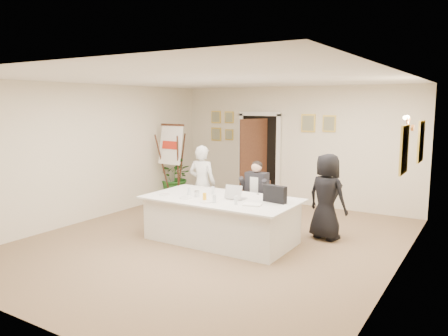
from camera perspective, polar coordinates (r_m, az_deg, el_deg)
floor at (r=7.79m, az=-1.30°, el=-9.52°), size 7.00×7.00×0.00m
ceiling at (r=7.42m, az=-1.38°, el=11.52°), size 6.00×7.00×0.02m
wall_back at (r=10.56m, az=9.13°, el=2.88°), size 6.00×0.10×2.80m
wall_front at (r=4.97m, az=-24.05°, el=-3.88°), size 6.00×0.10×2.80m
wall_left at (r=9.45m, az=-16.76°, el=1.99°), size 0.10×7.00×2.80m
wall_right at (r=6.37m, az=21.89°, el=-1.21°), size 0.10×7.00×2.80m
doorway at (r=10.81m, az=4.40°, el=1.18°), size 1.14×0.86×2.20m
pictures_back_wall at (r=10.83m, az=5.20°, el=5.47°), size 3.40×0.06×0.80m
pictures_right_wall at (r=7.51m, az=23.43°, el=2.77°), size 0.06×2.20×0.80m
wall_sconce at (r=7.49m, az=23.06°, el=5.47°), size 0.20×0.30×0.24m
conference_table at (r=7.69m, az=-0.37°, el=-6.69°), size 2.66×1.42×0.78m
seated_man at (r=8.39m, az=4.15°, el=-3.51°), size 0.57×0.61×1.33m
flip_chart at (r=10.62m, az=-6.56°, el=0.07°), size 0.66×0.42×1.88m
standing_man at (r=8.84m, az=-2.87°, el=-2.10°), size 0.63×0.47×1.57m
standing_woman at (r=7.94m, az=13.29°, el=-3.67°), size 0.86×0.68×1.53m
potted_palm at (r=11.23m, az=-6.30°, el=-1.13°), size 1.04×0.92×1.09m
laptop at (r=7.50m, az=1.65°, el=-3.00°), size 0.33×0.35×0.28m
laptop_bag at (r=7.27m, az=6.66°, el=-3.39°), size 0.42×0.17×0.29m
paper_stack at (r=7.05m, az=3.72°, el=-4.80°), size 0.33×0.28×0.03m
plate_left at (r=7.91m, az=-7.77°, el=-3.45°), size 0.25×0.25×0.01m
plate_mid at (r=7.59m, az=-5.03°, el=-3.90°), size 0.22×0.22×0.01m
plate_near at (r=7.28m, az=-2.37°, el=-4.40°), size 0.28×0.28×0.01m
glass_a at (r=7.85m, az=-4.59°, el=-3.02°), size 0.08×0.08×0.14m
glass_b at (r=7.20m, az=-1.27°, el=-4.04°), size 0.07×0.07×0.14m
glass_c at (r=7.09m, az=1.57°, el=-4.24°), size 0.07×0.07×0.14m
glass_d at (r=7.89m, az=-1.46°, el=-2.94°), size 0.07×0.07×0.14m
oj_glass at (r=7.38m, az=-2.55°, el=-3.78°), size 0.08×0.08×0.13m
steel_jug at (r=7.67m, az=-3.57°, el=-3.39°), size 0.10×0.10×0.11m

